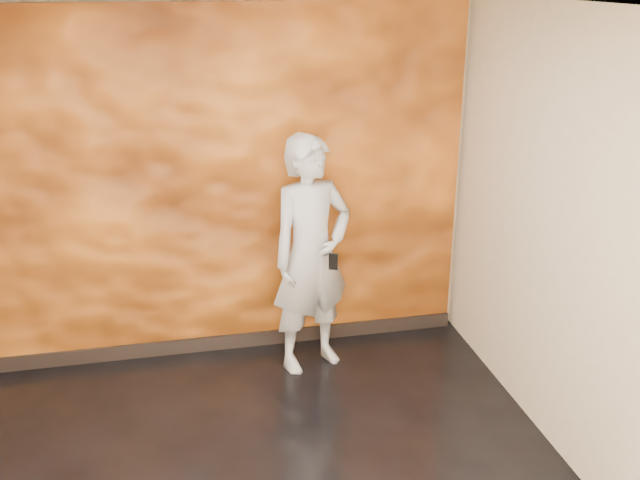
{
  "coord_description": "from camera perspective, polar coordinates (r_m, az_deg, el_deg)",
  "views": [
    {
      "loc": [
        -0.34,
        -3.37,
        2.97
      ],
      "look_at": [
        0.64,
        1.22,
        1.18
      ],
      "focal_mm": 40.0,
      "sensor_mm": 36.0,
      "label": 1
    }
  ],
  "objects": [
    {
      "name": "feature_wall",
      "position": [
        5.58,
        -8.11,
        4.11
      ],
      "size": [
        3.9,
        0.06,
        2.75
      ],
      "primitive_type": "cube",
      "color": "orange",
      "rests_on": "ground"
    },
    {
      "name": "man",
      "position": [
        5.41,
        -0.69,
        -1.22
      ],
      "size": [
        0.79,
        0.66,
        1.86
      ],
      "primitive_type": "imported",
      "rotation": [
        0.0,
        0.0,
        0.37
      ],
      "color": "#91969F",
      "rests_on": "ground"
    },
    {
      "name": "phone",
      "position": [
        5.19,
        1.07,
        -1.74
      ],
      "size": [
        0.07,
        0.04,
        0.13
      ],
      "primitive_type": "cube",
      "rotation": [
        0.0,
        0.0,
        -0.43
      ],
      "color": "black",
      "rests_on": "man"
    },
    {
      "name": "room",
      "position": [
        3.74,
        -5.75,
        -4.05
      ],
      "size": [
        4.02,
        4.02,
        2.81
      ],
      "color": "black",
      "rests_on": "ground"
    },
    {
      "name": "baseboard",
      "position": [
        6.05,
        -7.45,
        -8.06
      ],
      "size": [
        3.9,
        0.04,
        0.12
      ],
      "primitive_type": "cube",
      "color": "black",
      "rests_on": "ground"
    }
  ]
}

